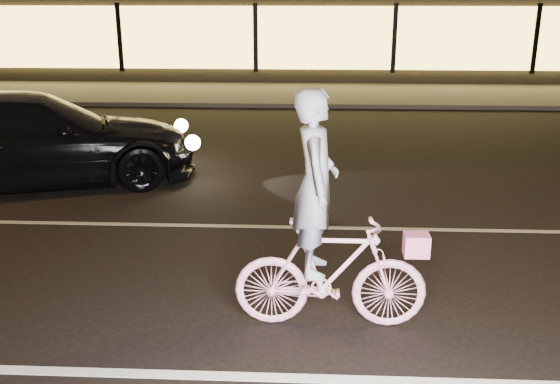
{
  "coord_description": "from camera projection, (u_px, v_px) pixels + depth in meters",
  "views": [
    {
      "loc": [
        1.81,
        -6.01,
        3.13
      ],
      "look_at": [
        1.49,
        0.6,
        0.97
      ],
      "focal_mm": 40.0,
      "sensor_mm": 36.0,
      "label": 1
    }
  ],
  "objects": [
    {
      "name": "ground",
      "position": [
        140.0,
        292.0,
        6.76
      ],
      "size": [
        90.0,
        90.0,
        0.0
      ],
      "primitive_type": "plane",
      "color": "black",
      "rests_on": "ground"
    },
    {
      "name": "lane_stripe_near",
      "position": [
        95.0,
        372.0,
        5.33
      ],
      "size": [
        60.0,
        0.12,
        0.01
      ],
      "primitive_type": "cube",
      "color": "silver",
      "rests_on": "ground"
    },
    {
      "name": "lane_stripe_far",
      "position": [
        178.0,
        225.0,
        8.66
      ],
      "size": [
        60.0,
        0.1,
        0.01
      ],
      "primitive_type": "cube",
      "color": "gray",
      "rests_on": "ground"
    },
    {
      "name": "sidewalk",
      "position": [
        251.0,
        94.0,
        19.08
      ],
      "size": [
        30.0,
        4.0,
        0.12
      ],
      "primitive_type": "cube",
      "color": "#383533",
      "rests_on": "ground"
    },
    {
      "name": "storefront",
      "position": [
        265.0,
        15.0,
        24.1
      ],
      "size": [
        25.4,
        8.42,
        4.2
      ],
      "color": "black",
      "rests_on": "ground"
    },
    {
      "name": "cyclist",
      "position": [
        327.0,
        247.0,
        5.84
      ],
      "size": [
        1.84,
        0.63,
        2.32
      ],
      "rotation": [
        0.0,
        0.0,
        1.57
      ],
      "color": "#FF4B8C",
      "rests_on": "ground"
    },
    {
      "name": "sedan",
      "position": [
        33.0,
        139.0,
        10.27
      ],
      "size": [
        5.68,
        3.75,
        1.53
      ],
      "rotation": [
        0.0,
        0.0,
        1.91
      ],
      "color": "black",
      "rests_on": "ground"
    }
  ]
}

